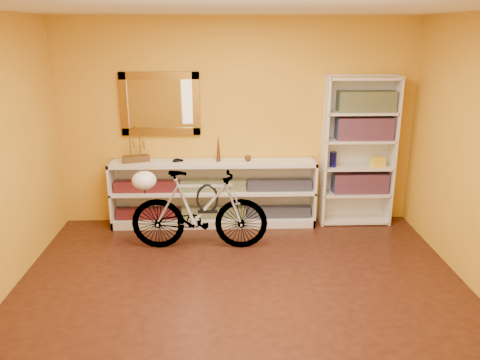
{
  "coord_description": "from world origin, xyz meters",
  "views": [
    {
      "loc": [
        -0.15,
        -4.07,
        2.44
      ],
      "look_at": [
        0.0,
        0.7,
        0.95
      ],
      "focal_mm": 36.34,
      "sensor_mm": 36.0,
      "label": 1
    }
  ],
  "objects_px": {
    "console_unit": "(214,193)",
    "bookcase": "(358,152)",
    "bicycle": "(199,210)",
    "helmet": "(144,180)"
  },
  "relations": [
    {
      "from": "console_unit",
      "to": "bookcase",
      "type": "bearing_deg",
      "value": 0.78
    },
    {
      "from": "bicycle",
      "to": "helmet",
      "type": "height_order",
      "value": "bicycle"
    },
    {
      "from": "console_unit",
      "to": "helmet",
      "type": "xyz_separation_m",
      "value": [
        -0.75,
        -0.69,
        0.4
      ]
    },
    {
      "from": "bookcase",
      "to": "bicycle",
      "type": "relative_size",
      "value": 1.19
    },
    {
      "from": "bicycle",
      "to": "helmet",
      "type": "distance_m",
      "value": 0.7
    },
    {
      "from": "bookcase",
      "to": "bicycle",
      "type": "xyz_separation_m",
      "value": [
        -1.98,
        -0.73,
        -0.48
      ]
    },
    {
      "from": "bookcase",
      "to": "console_unit",
      "type": "bearing_deg",
      "value": -179.22
    },
    {
      "from": "helmet",
      "to": "bookcase",
      "type": "bearing_deg",
      "value": 15.44
    },
    {
      "from": "helmet",
      "to": "bicycle",
      "type": "bearing_deg",
      "value": -1.59
    },
    {
      "from": "console_unit",
      "to": "bicycle",
      "type": "height_order",
      "value": "bicycle"
    }
  ]
}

